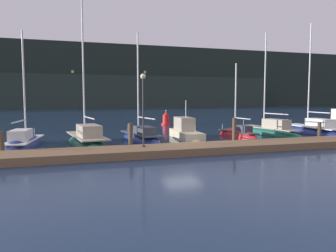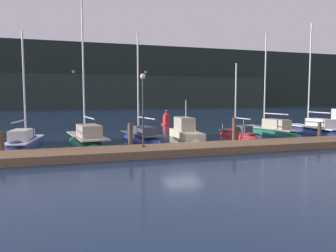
# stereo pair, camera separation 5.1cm
# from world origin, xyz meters

# --- Properties ---
(ground_plane) EXTENTS (400.00, 400.00, 0.00)m
(ground_plane) POSITION_xyz_m (0.00, 0.00, 0.00)
(ground_plane) COLOR #192D4C
(dock) EXTENTS (43.71, 2.80, 0.45)m
(dock) POSITION_xyz_m (0.00, -2.22, 0.23)
(dock) COLOR brown
(dock) RESTS_ON ground
(mooring_pile_1) EXTENTS (0.28, 0.28, 1.49)m
(mooring_pile_1) POSITION_xyz_m (-11.14, -0.57, 0.74)
(mooring_pile_1) COLOR #4C3D2D
(mooring_pile_1) RESTS_ON ground
(mooring_pile_2) EXTENTS (0.28, 0.28, 1.79)m
(mooring_pile_2) POSITION_xyz_m (-3.71, -0.57, 0.90)
(mooring_pile_2) COLOR #4C3D2D
(mooring_pile_2) RESTS_ON ground
(mooring_pile_3) EXTENTS (0.28, 0.28, 1.99)m
(mooring_pile_3) POSITION_xyz_m (3.71, -0.57, 1.00)
(mooring_pile_3) COLOR #4C3D2D
(mooring_pile_3) RESTS_ON ground
(mooring_pile_4) EXTENTS (0.28, 0.28, 1.51)m
(mooring_pile_4) POSITION_xyz_m (11.14, -0.57, 0.76)
(mooring_pile_4) COLOR #4C3D2D
(mooring_pile_4) RESTS_ON ground
(sailboat_berth_3) EXTENTS (2.75, 6.79, 8.85)m
(sailboat_berth_3) POSITION_xyz_m (-10.38, 3.23, 0.11)
(sailboat_berth_3) COLOR navy
(sailboat_berth_3) RESTS_ON ground
(sailboat_berth_4) EXTENTS (3.23, 8.06, 12.42)m
(sailboat_berth_4) POSITION_xyz_m (-6.18, 3.24, 0.18)
(sailboat_berth_4) COLOR #195647
(sailboat_berth_4) RESTS_ON ground
(sailboat_berth_5) EXTENTS (2.78, 6.47, 9.20)m
(sailboat_berth_5) POSITION_xyz_m (-2.06, 3.61, 0.11)
(sailboat_berth_5) COLOR navy
(sailboat_berth_5) RESTS_ON ground
(motorboat_berth_6) EXTENTS (2.27, 6.05, 3.81)m
(motorboat_berth_6) POSITION_xyz_m (1.91, 4.28, 0.27)
(motorboat_berth_6) COLOR beige
(motorboat_berth_6) RESTS_ON ground
(sailboat_berth_7) EXTENTS (1.73, 5.40, 7.14)m
(sailboat_berth_7) POSITION_xyz_m (6.27, 3.32, 0.09)
(sailboat_berth_7) COLOR red
(sailboat_berth_7) RESTS_ON ground
(sailboat_berth_8) EXTENTS (2.91, 7.98, 10.09)m
(sailboat_berth_8) POSITION_xyz_m (10.14, 4.48, 0.14)
(sailboat_berth_8) COLOR #195647
(sailboat_berth_8) RESTS_ON ground
(sailboat_berth_9) EXTENTS (2.38, 8.17, 11.10)m
(sailboat_berth_9) POSITION_xyz_m (14.45, 3.84, 0.14)
(sailboat_berth_9) COLOR navy
(sailboat_berth_9) RESTS_ON ground
(channel_buoy) EXTENTS (1.24, 1.24, 1.86)m
(channel_buoy) POSITION_xyz_m (4.56, 18.17, 0.68)
(channel_buoy) COLOR red
(channel_buoy) RESTS_ON ground
(dock_lamppost) EXTENTS (0.32, 0.32, 4.38)m
(dock_lamppost) POSITION_xyz_m (-3.20, -1.92, 3.35)
(dock_lamppost) COLOR #2D2D33
(dock_lamppost) RESTS_ON dock
(hillside_backdrop) EXTENTS (240.00, 23.00, 21.22)m
(hillside_backdrop) POSITION_xyz_m (-1.49, 95.24, 9.77)
(hillside_backdrop) COLOR #1E2823
(hillside_backdrop) RESTS_ON ground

